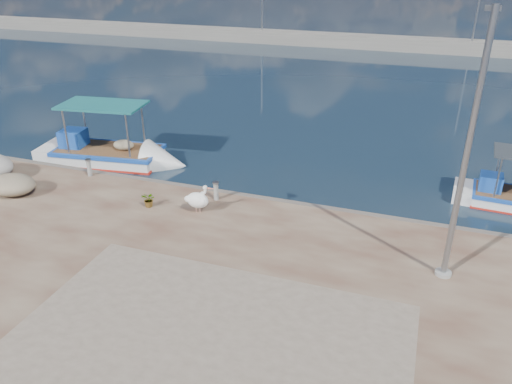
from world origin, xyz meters
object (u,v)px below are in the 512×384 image
object	(u,v)px
pelican	(198,200)
bollard_near	(216,190)
boat_left	(108,157)
lamp_post	(465,163)

from	to	relation	value
pelican	bollard_near	bearing A→B (deg)	61.91
boat_left	pelican	size ratio (longest dim) A/B	6.29
lamp_post	bollard_near	world-z (taller)	lamp_post
pelican	lamp_post	distance (m)	8.45
lamp_post	bollard_near	bearing A→B (deg)	164.46
bollard_near	lamp_post	bearing A→B (deg)	-15.54
boat_left	bollard_near	bearing A→B (deg)	-31.14
bollard_near	pelican	bearing A→B (deg)	-99.65
lamp_post	bollard_near	size ratio (longest dim) A/B	10.14
boat_left	pelican	distance (m)	7.43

